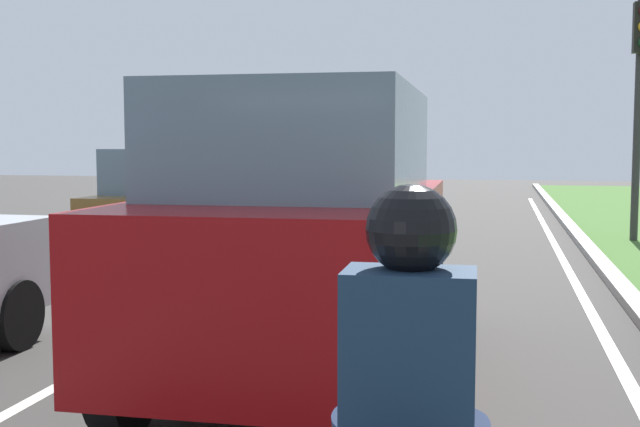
{
  "coord_description": "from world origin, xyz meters",
  "views": [
    {
      "loc": [
        2.59,
        2.22,
        1.86
      ],
      "look_at": [
        0.93,
        9.56,
        1.2
      ],
      "focal_mm": 44.79,
      "sensor_mm": 36.0,
      "label": 1
    }
  ],
  "objects_px": {
    "car_suv_ahead": "(307,231)",
    "rider_person": "(410,361)",
    "car_hatchback_far": "(174,205)",
    "traffic_light_near_right": "(640,72)"
  },
  "relations": [
    {
      "from": "traffic_light_near_right",
      "to": "rider_person",
      "type": "bearing_deg",
      "value": -101.68
    },
    {
      "from": "car_hatchback_far",
      "to": "traffic_light_near_right",
      "type": "height_order",
      "value": "traffic_light_near_right"
    },
    {
      "from": "car_hatchback_far",
      "to": "rider_person",
      "type": "bearing_deg",
      "value": -64.74
    },
    {
      "from": "car_suv_ahead",
      "to": "car_hatchback_far",
      "type": "bearing_deg",
      "value": 120.89
    },
    {
      "from": "car_suv_ahead",
      "to": "rider_person",
      "type": "relative_size",
      "value": 3.9
    },
    {
      "from": "car_suv_ahead",
      "to": "rider_person",
      "type": "distance_m",
      "value": 3.88
    },
    {
      "from": "car_hatchback_far",
      "to": "car_suv_ahead",
      "type": "bearing_deg",
      "value": -59.74
    },
    {
      "from": "car_suv_ahead",
      "to": "traffic_light_near_right",
      "type": "relative_size",
      "value": 0.95
    },
    {
      "from": "car_hatchback_far",
      "to": "traffic_light_near_right",
      "type": "xyz_separation_m",
      "value": [
        7.51,
        3.79,
        2.28
      ]
    },
    {
      "from": "car_suv_ahead",
      "to": "traffic_light_near_right",
      "type": "xyz_separation_m",
      "value": [
        3.94,
        9.49,
        1.99
      ]
    }
  ]
}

